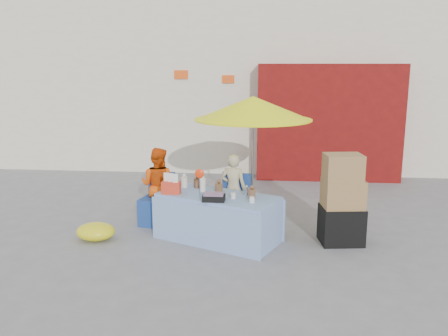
# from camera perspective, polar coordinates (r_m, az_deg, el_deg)

# --- Properties ---
(ground) EXTENTS (80.00, 80.00, 0.00)m
(ground) POSITION_cam_1_polar(r_m,az_deg,el_deg) (7.13, -1.77, -8.88)
(ground) COLOR slate
(ground) RESTS_ON ground
(backdrop) EXTENTS (14.00, 8.00, 7.80)m
(backdrop) POSITION_cam_1_polar(r_m,az_deg,el_deg) (14.13, 4.15, 14.44)
(backdrop) COLOR silver
(backdrop) RESTS_ON ground
(market_table) EXTENTS (1.99, 1.51, 1.09)m
(market_table) POSITION_cam_1_polar(r_m,az_deg,el_deg) (7.11, -0.77, -5.91)
(market_table) COLOR #859DD5
(market_table) RESTS_ON ground
(chair_left) EXTENTS (0.57, 0.56, 0.85)m
(chair_left) POSITION_cam_1_polar(r_m,az_deg,el_deg) (7.90, -8.05, -4.92)
(chair_left) COLOR navy
(chair_left) RESTS_ON ground
(chair_right) EXTENTS (0.57, 0.56, 0.85)m
(chair_right) POSITION_cam_1_polar(r_m,az_deg,el_deg) (7.71, 1.07, -5.22)
(chair_right) COLOR navy
(chair_right) RESTS_ON ground
(vendor_orange) EXTENTS (0.70, 0.60, 1.26)m
(vendor_orange) POSITION_cam_1_polar(r_m,az_deg,el_deg) (7.92, -7.93, -2.05)
(vendor_orange) COLOR #E74F0C
(vendor_orange) RESTS_ON ground
(vendor_beige) EXTENTS (0.48, 0.37, 1.18)m
(vendor_beige) POSITION_cam_1_polar(r_m,az_deg,el_deg) (7.74, 1.13, -2.55)
(vendor_beige) COLOR #C4B68B
(vendor_beige) RESTS_ON ground
(umbrella) EXTENTS (1.90, 1.90, 2.09)m
(umbrella) POSITION_cam_1_polar(r_m,az_deg,el_deg) (7.65, 3.51, 7.14)
(umbrella) COLOR gray
(umbrella) RESTS_ON ground
(box_stack) EXTENTS (0.66, 0.57, 1.34)m
(box_stack) POSITION_cam_1_polar(r_m,az_deg,el_deg) (7.12, 14.03, -4.07)
(box_stack) COLOR black
(box_stack) RESTS_ON ground
(tarp_bundle) EXTENTS (0.59, 0.47, 0.26)m
(tarp_bundle) POSITION_cam_1_polar(r_m,az_deg,el_deg) (7.42, -15.17, -7.39)
(tarp_bundle) COLOR yellow
(tarp_bundle) RESTS_ON ground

